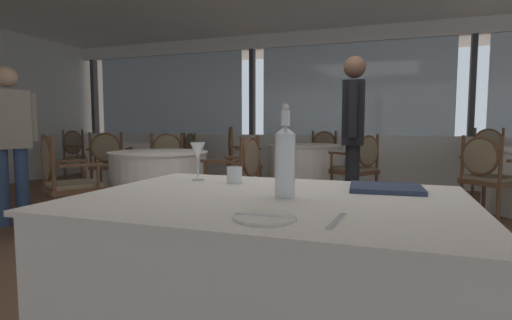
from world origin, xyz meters
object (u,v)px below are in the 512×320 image
at_px(dining_chair_0_1, 492,157).
at_px(dining_chair_1_1, 63,176).
at_px(water_tumbler, 235,175).
at_px(diner_person_1, 10,136).
at_px(diner_person_0, 353,131).
at_px(wine_glass, 198,152).
at_px(dining_chair_3_1, 109,159).
at_px(dining_chair_2_0, 239,156).
at_px(dining_chair_3_0, 79,153).
at_px(dining_chair_1_2, 239,174).
at_px(dining_chair_2_1, 359,164).
at_px(side_plate, 265,217).
at_px(menu_book, 386,188).
at_px(dining_chair_2_2, 322,154).
at_px(dining_chair_1_0, 166,161).
at_px(dining_chair_0_2, 487,172).
at_px(dining_chair_3_2, 183,153).
at_px(water_bottle, 285,159).

height_order(dining_chair_0_1, dining_chair_1_1, dining_chair_0_1).
xyz_separation_m(water_tumbler, diner_person_1, (-2.94, 1.15, 0.13)).
xyz_separation_m(water_tumbler, diner_person_0, (0.35, 2.22, 0.19)).
height_order(wine_glass, dining_chair_3_1, wine_glass).
relative_size(dining_chair_2_0, diner_person_0, 0.59).
bearing_deg(diner_person_1, dining_chair_3_0, 145.20).
bearing_deg(diner_person_1, dining_chair_3_1, 113.41).
bearing_deg(dining_chair_1_2, dining_chair_2_0, -65.49).
distance_m(dining_chair_2_1, dining_chair_3_0, 4.74).
bearing_deg(dining_chair_0_1, diner_person_0, -52.45).
bearing_deg(wine_glass, diner_person_0, 75.78).
bearing_deg(dining_chair_3_0, side_plate, -37.38).
height_order(dining_chair_3_1, diner_person_0, diner_person_0).
bearing_deg(diner_person_0, dining_chair_3_1, 171.46).
xyz_separation_m(side_plate, dining_chair_2_1, (-0.04, 3.99, -0.21)).
height_order(menu_book, diner_person_0, diner_person_0).
relative_size(wine_glass, dining_chair_3_0, 0.21).
xyz_separation_m(water_tumbler, dining_chair_0_1, (2.07, 4.62, -0.20)).
height_order(menu_book, dining_chair_2_2, dining_chair_2_2).
bearing_deg(dining_chair_1_0, dining_chair_0_2, 64.43).
distance_m(side_plate, dining_chair_1_0, 4.18).
distance_m(dining_chair_1_2, dining_chair_2_1, 1.83).
distance_m(dining_chair_2_1, dining_chair_2_2, 1.70).
xyz_separation_m(dining_chair_3_0, diner_person_0, (4.76, -1.36, 0.42)).
bearing_deg(dining_chair_3_2, dining_chair_0_2, 105.40).
height_order(dining_chair_1_0, dining_chair_2_0, dining_chair_2_0).
bearing_deg(dining_chair_1_1, dining_chair_1_0, 29.88).
xyz_separation_m(water_bottle, dining_chair_3_1, (-3.25, 2.86, -0.33)).
relative_size(dining_chair_2_0, dining_chair_3_0, 1.06).
bearing_deg(diner_person_0, water_tumbler, -101.35).
xyz_separation_m(water_tumbler, dining_chair_1_1, (-2.18, 1.06, -0.24)).
xyz_separation_m(side_plate, dining_chair_0_2, (1.29, 3.50, -0.21)).
bearing_deg(water_tumbler, wine_glass, 175.67).
relative_size(wine_glass, dining_chair_3_2, 0.22).
bearing_deg(dining_chair_1_0, dining_chair_1_1, -30.12).
xyz_separation_m(dining_chair_1_0, dining_chair_1_1, (-0.08, -1.65, -0.01)).
height_order(dining_chair_1_0, diner_person_0, diner_person_0).
bearing_deg(menu_book, dining_chair_2_2, 98.64).
xyz_separation_m(water_bottle, wine_glass, (-0.54, 0.30, -0.00)).
height_order(side_plate, dining_chair_3_2, dining_chair_3_2).
relative_size(dining_chair_2_0, dining_chair_2_2, 1.08).
distance_m(dining_chair_0_2, dining_chair_3_2, 4.70).
distance_m(water_tumbler, dining_chair_0_1, 5.07).
bearing_deg(dining_chair_1_1, water_bottle, -85.73).
height_order(menu_book, dining_chair_1_0, dining_chair_1_0).
height_order(menu_book, dining_chair_2_1, dining_chair_2_1).
bearing_deg(dining_chair_1_0, diner_person_0, 51.18).
xyz_separation_m(water_bottle, water_tumbler, (-0.33, 0.28, -0.11)).
xyz_separation_m(water_bottle, menu_book, (0.37, 0.29, -0.14)).
bearing_deg(dining_chair_1_1, dining_chair_2_0, 13.87).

